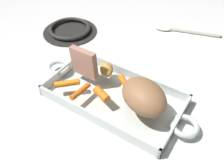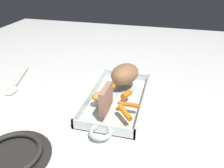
% 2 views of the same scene
% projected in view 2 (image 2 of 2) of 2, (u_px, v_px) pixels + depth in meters
% --- Properties ---
extents(ground_plane, '(2.19, 2.19, 0.00)m').
position_uv_depth(ground_plane, '(117.00, 102.00, 0.83)').
color(ground_plane, white).
extents(roasting_dish, '(0.47, 0.20, 0.03)m').
position_uv_depth(roasting_dish, '(117.00, 99.00, 0.83)').
color(roasting_dish, silver).
rests_on(roasting_dish, ground_plane).
extents(pork_roast, '(0.15, 0.14, 0.07)m').
position_uv_depth(pork_roast, '(125.00, 74.00, 0.88)').
color(pork_roast, '#9D6A45').
rests_on(pork_roast, roasting_dish).
extents(roast_slice_outer, '(0.09, 0.02, 0.09)m').
position_uv_depth(roast_slice_outer, '(106.00, 99.00, 0.71)').
color(roast_slice_outer, tan).
rests_on(roast_slice_outer, roasting_dish).
extents(baby_carrot_southwest, '(0.06, 0.06, 0.02)m').
position_uv_depth(baby_carrot_southwest, '(125.00, 112.00, 0.70)').
color(baby_carrot_southwest, orange).
rests_on(baby_carrot_southwest, roasting_dish).
extents(baby_carrot_center_left, '(0.05, 0.04, 0.02)m').
position_uv_depth(baby_carrot_center_left, '(126.00, 94.00, 0.79)').
color(baby_carrot_center_left, orange).
rests_on(baby_carrot_center_left, roasting_dish).
extents(baby_carrot_long, '(0.06, 0.05, 0.02)m').
position_uv_depth(baby_carrot_long, '(108.00, 89.00, 0.83)').
color(baby_carrot_long, orange).
rests_on(baby_carrot_long, roasting_dish).
extents(baby_carrot_northwest, '(0.02, 0.07, 0.02)m').
position_uv_depth(baby_carrot_northwest, '(129.00, 105.00, 0.74)').
color(baby_carrot_northwest, orange).
rests_on(baby_carrot_northwest, roasting_dish).
extents(potato_corner, '(0.07, 0.07, 0.03)m').
position_uv_depth(potato_corner, '(100.00, 96.00, 0.77)').
color(potato_corner, gold).
rests_on(potato_corner, roasting_dish).
extents(stove_burner_rear, '(0.20, 0.20, 0.02)m').
position_uv_depth(stove_burner_rear, '(12.00, 154.00, 0.60)').
color(stove_burner_rear, '#282623').
rests_on(stove_burner_rear, ground_plane).
extents(serving_spoon, '(0.24, 0.10, 0.02)m').
position_uv_depth(serving_spoon, '(17.00, 81.00, 0.96)').
color(serving_spoon, white).
rests_on(serving_spoon, ground_plane).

